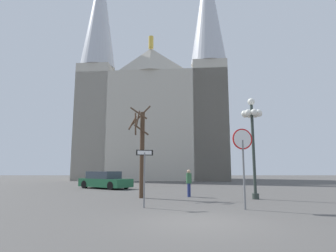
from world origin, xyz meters
TOP-DOWN VIEW (x-y plane):
  - ground_plane at (0.00, 0.00)m, footprint 120.00×120.00m
  - cathedral at (-3.09, 32.24)m, footprint 22.07×13.20m
  - stop_sign at (2.10, 2.66)m, footprint 0.85×0.20m
  - one_way_arrow_sign at (-1.98, 3.17)m, footprint 0.71×0.22m
  - street_lamp at (3.71, 6.48)m, footprint 1.18×1.18m
  - bare_tree at (-2.49, 7.05)m, footprint 1.19×1.46m
  - parked_car_near_green at (-6.18, 14.46)m, footprint 4.80×4.14m
  - pedestrian_walking at (0.24, 7.66)m, footprint 0.32×0.32m

SIDE VIEW (x-z plane):
  - ground_plane at x=0.00m, z-range 0.00..0.00m
  - parked_car_near_green at x=-6.18m, z-range -0.04..1.35m
  - pedestrian_walking at x=0.24m, z-range 0.15..1.71m
  - one_way_arrow_sign at x=-1.98m, z-range 0.34..2.74m
  - stop_sign at x=2.10m, z-range 0.69..3.94m
  - bare_tree at x=-2.49m, z-range 0.06..5.46m
  - street_lamp at x=3.71m, z-range 1.22..6.76m
  - cathedral at x=-3.09m, z-range -6.55..28.11m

